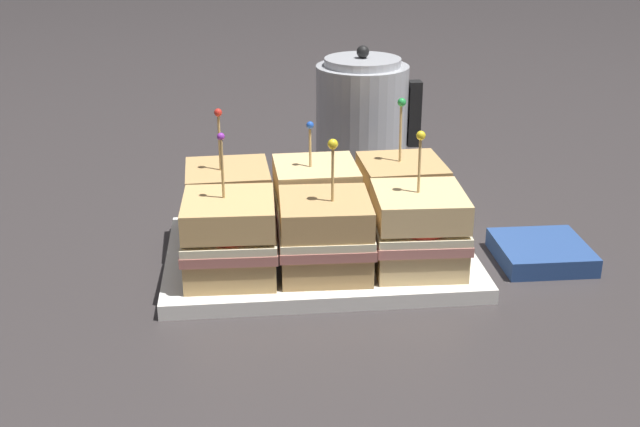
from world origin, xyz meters
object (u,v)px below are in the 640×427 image
object	(u,v)px
sandwich_back_right	(401,196)
kettle_steel	(362,118)
napkin_stack	(541,252)
sandwich_back_center	(316,200)
serving_platter	(320,257)
sandwich_front_center	(324,235)
sandwich_front_left	(230,238)
sandwich_back_left	(229,203)
sandwich_front_right	(418,230)

from	to	relation	value
sandwich_back_right	kettle_steel	world-z (taller)	kettle_steel
sandwich_back_right	kettle_steel	xyz separation A→B (m)	(-0.01, 0.28, 0.03)
kettle_steel	napkin_stack	world-z (taller)	kettle_steel
sandwich_back_center	kettle_steel	xyz separation A→B (m)	(0.10, 0.28, 0.03)
serving_platter	sandwich_front_center	world-z (taller)	sandwich_front_center
serving_platter	sandwich_back_center	distance (m)	0.08
serving_platter	sandwich_front_center	size ratio (longest dim) A/B	2.32
sandwich_back_center	sandwich_back_right	world-z (taller)	sandwich_back_right
sandwich_front_center	sandwich_back_center	world-z (taller)	sandwich_front_center
kettle_steel	sandwich_front_left	bearing A→B (deg)	-118.31
sandwich_front_left	sandwich_back_left	distance (m)	0.11
napkin_stack	sandwich_front_left	bearing A→B (deg)	-174.72
sandwich_back_left	kettle_steel	xyz separation A→B (m)	(0.22, 0.29, 0.03)
sandwich_back_left	napkin_stack	distance (m)	0.40
sandwich_front_right	sandwich_back_left	xyz separation A→B (m)	(-0.22, 0.11, 0.00)
sandwich_back_left	kettle_steel	size ratio (longest dim) A/B	0.82
serving_platter	sandwich_back_center	size ratio (longest dim) A/B	2.49
sandwich_front_left	sandwich_back_center	distance (m)	0.16
sandwich_front_left	sandwich_back_center	bearing A→B (deg)	45.21
sandwich_front_left	sandwich_front_right	distance (m)	0.22
sandwich_back_center	sandwich_front_center	bearing A→B (deg)	-91.10
sandwich_back_center	sandwich_back_right	xyz separation A→B (m)	(0.11, -0.00, 0.00)
sandwich_front_right	sandwich_front_center	bearing A→B (deg)	-179.66
serving_platter	sandwich_front_left	xyz separation A→B (m)	(-0.11, -0.06, 0.06)
sandwich_front_right	sandwich_back_right	size ratio (longest dim) A/B	0.95
sandwich_back_center	sandwich_back_right	size ratio (longest dim) A/B	0.86
sandwich_front_center	sandwich_back_left	bearing A→B (deg)	135.20
sandwich_back_left	sandwich_back_center	bearing A→B (deg)	0.90
sandwich_front_right	sandwich_back_right	bearing A→B (deg)	89.32
serving_platter	napkin_stack	world-z (taller)	napkin_stack
sandwich_back_right	napkin_stack	bearing A→B (deg)	-24.30
sandwich_back_left	sandwich_back_right	bearing A→B (deg)	0.39
sandwich_back_left	serving_platter	bearing A→B (deg)	-25.31
sandwich_front_left	sandwich_front_right	size ratio (longest dim) A/B	1.02
sandwich_back_left	kettle_steel	distance (m)	0.36
kettle_steel	sandwich_front_center	bearing A→B (deg)	-104.79
serving_platter	sandwich_back_center	xyz separation A→B (m)	(0.00, 0.05, 0.06)
sandwich_front_right	napkin_stack	distance (m)	0.18
sandwich_front_center	sandwich_front_right	bearing A→B (deg)	0.34
sandwich_front_left	napkin_stack	xyz separation A→B (m)	(0.39, 0.04, -0.05)
sandwich_front_right	sandwich_back_center	distance (m)	0.16
serving_platter	sandwich_front_left	size ratio (longest dim) A/B	2.22
sandwich_front_left	sandwich_front_right	world-z (taller)	sandwich_front_left
sandwich_front_right	sandwich_back_left	distance (m)	0.25
sandwich_front_left	sandwich_back_right	distance (m)	0.25
kettle_steel	napkin_stack	xyz separation A→B (m)	(0.18, -0.36, -0.08)
sandwich_back_right	sandwich_front_right	bearing A→B (deg)	-90.68
serving_platter	kettle_steel	distance (m)	0.36
sandwich_front_left	kettle_steel	bearing A→B (deg)	61.69
sandwich_back_center	sandwich_front_left	bearing A→B (deg)	-134.79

